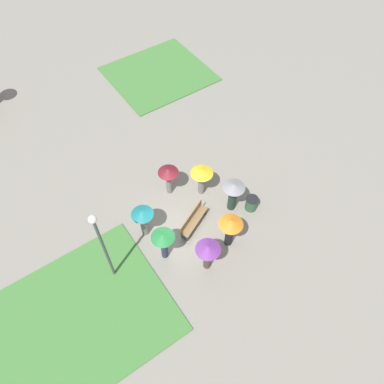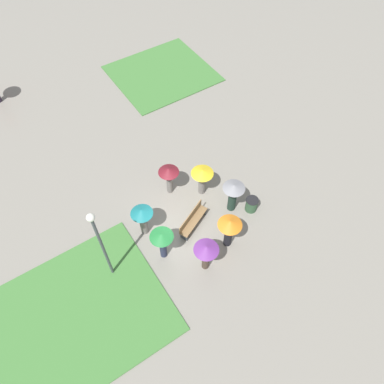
{
  "view_description": "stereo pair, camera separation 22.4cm",
  "coord_description": "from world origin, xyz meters",
  "px_view_note": "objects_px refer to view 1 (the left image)",
  "views": [
    {
      "loc": [
        -4.82,
        -8.04,
        15.53
      ],
      "look_at": [
        1.16,
        0.65,
        1.08
      ],
      "focal_mm": 35.0,
      "sensor_mm": 36.0,
      "label": 1
    },
    {
      "loc": [
        -4.64,
        -8.16,
        15.53
      ],
      "look_at": [
        1.16,
        0.65,
        1.08
      ],
      "focal_mm": 35.0,
      "sensor_mm": 36.0,
      "label": 2
    }
  ],
  "objects_px": {
    "crowd_person_teal": "(143,217)",
    "crowd_person_green": "(163,240)",
    "crowd_person_yellow": "(202,176)",
    "crowd_person_maroon": "(168,174)",
    "crowd_person_purple": "(208,252)",
    "crowd_person_orange": "(230,227)",
    "lamp_post": "(101,241)",
    "crowd_person_grey": "(233,192)",
    "park_bench": "(193,220)",
    "trash_bin": "(251,203)"
  },
  "relations": [
    {
      "from": "lamp_post",
      "to": "crowd_person_maroon",
      "type": "bearing_deg",
      "value": 28.67
    },
    {
      "from": "lamp_post",
      "to": "crowd_person_grey",
      "type": "xyz_separation_m",
      "value": [
        6.46,
        -0.12,
        -1.74
      ]
    },
    {
      "from": "crowd_person_green",
      "to": "crowd_person_orange",
      "type": "relative_size",
      "value": 0.98
    },
    {
      "from": "lamp_post",
      "to": "crowd_person_yellow",
      "type": "height_order",
      "value": "lamp_post"
    },
    {
      "from": "crowd_person_yellow",
      "to": "crowd_person_maroon",
      "type": "height_order",
      "value": "crowd_person_maroon"
    },
    {
      "from": "crowd_person_teal",
      "to": "crowd_person_grey",
      "type": "distance_m",
      "value": 4.39
    },
    {
      "from": "crowd_person_teal",
      "to": "crowd_person_maroon",
      "type": "height_order",
      "value": "crowd_person_maroon"
    },
    {
      "from": "park_bench",
      "to": "crowd_person_purple",
      "type": "relative_size",
      "value": 1.04
    },
    {
      "from": "crowd_person_yellow",
      "to": "crowd_person_purple",
      "type": "bearing_deg",
      "value": 83.99
    },
    {
      "from": "trash_bin",
      "to": "crowd_person_yellow",
      "type": "relative_size",
      "value": 0.45
    },
    {
      "from": "crowd_person_grey",
      "to": "crowd_person_maroon",
      "type": "height_order",
      "value": "crowd_person_grey"
    },
    {
      "from": "park_bench",
      "to": "crowd_person_orange",
      "type": "relative_size",
      "value": 0.98
    },
    {
      "from": "crowd_person_grey",
      "to": "lamp_post",
      "type": "bearing_deg",
      "value": 138.32
    },
    {
      "from": "crowd_person_teal",
      "to": "crowd_person_maroon",
      "type": "xyz_separation_m",
      "value": [
        2.23,
        1.36,
        0.12
      ]
    },
    {
      "from": "lamp_post",
      "to": "crowd_person_green",
      "type": "distance_m",
      "value": 2.88
    },
    {
      "from": "crowd_person_grey",
      "to": "crowd_person_maroon",
      "type": "distance_m",
      "value": 3.25
    },
    {
      "from": "crowd_person_maroon",
      "to": "trash_bin",
      "type": "bearing_deg",
      "value": 155.56
    },
    {
      "from": "crowd_person_purple",
      "to": "crowd_person_orange",
      "type": "relative_size",
      "value": 0.95
    },
    {
      "from": "trash_bin",
      "to": "crowd_person_grey",
      "type": "xyz_separation_m",
      "value": [
        -0.77,
        0.59,
        0.87
      ]
    },
    {
      "from": "trash_bin",
      "to": "crowd_person_orange",
      "type": "bearing_deg",
      "value": -157.0
    },
    {
      "from": "lamp_post",
      "to": "crowd_person_orange",
      "type": "xyz_separation_m",
      "value": [
        5.11,
        -1.61,
        -1.6
      ]
    },
    {
      "from": "park_bench",
      "to": "crowd_person_purple",
      "type": "bearing_deg",
      "value": -133.29
    },
    {
      "from": "crowd_person_maroon",
      "to": "crowd_person_grey",
      "type": "bearing_deg",
      "value": 152.18
    },
    {
      "from": "crowd_person_maroon",
      "to": "crowd_person_teal",
      "type": "bearing_deg",
      "value": 55.77
    },
    {
      "from": "crowd_person_teal",
      "to": "crowd_person_grey",
      "type": "height_order",
      "value": "crowd_person_grey"
    },
    {
      "from": "crowd_person_orange",
      "to": "crowd_person_maroon",
      "type": "distance_m",
      "value": 4.1
    },
    {
      "from": "lamp_post",
      "to": "crowd_person_purple",
      "type": "bearing_deg",
      "value": -29.04
    },
    {
      "from": "crowd_person_green",
      "to": "crowd_person_purple",
      "type": "bearing_deg",
      "value": -175.81
    },
    {
      "from": "crowd_person_yellow",
      "to": "crowd_person_purple",
      "type": "xyz_separation_m",
      "value": [
        -2.2,
        -3.52,
        0.1
      ]
    },
    {
      "from": "lamp_post",
      "to": "crowd_person_orange",
      "type": "relative_size",
      "value": 2.44
    },
    {
      "from": "lamp_post",
      "to": "trash_bin",
      "type": "xyz_separation_m",
      "value": [
        7.23,
        -0.71,
        -2.61
      ]
    },
    {
      "from": "lamp_post",
      "to": "crowd_person_maroon",
      "type": "height_order",
      "value": "lamp_post"
    },
    {
      "from": "trash_bin",
      "to": "crowd_person_orange",
      "type": "height_order",
      "value": "crowd_person_orange"
    },
    {
      "from": "crowd_person_teal",
      "to": "crowd_person_maroon",
      "type": "relative_size",
      "value": 1.0
    },
    {
      "from": "crowd_person_yellow",
      "to": "crowd_person_maroon",
      "type": "xyz_separation_m",
      "value": [
        -1.34,
        0.92,
        0.12
      ]
    },
    {
      "from": "crowd_person_grey",
      "to": "crowd_person_purple",
      "type": "bearing_deg",
      "value": 172.81
    },
    {
      "from": "crowd_person_purple",
      "to": "crowd_person_orange",
      "type": "xyz_separation_m",
      "value": [
        1.51,
        0.39,
        0.03
      ]
    },
    {
      "from": "park_bench",
      "to": "crowd_person_grey",
      "type": "height_order",
      "value": "crowd_person_grey"
    },
    {
      "from": "crowd_person_grey",
      "to": "crowd_person_orange",
      "type": "distance_m",
      "value": 2.01
    },
    {
      "from": "crowd_person_yellow",
      "to": "crowd_person_maroon",
      "type": "bearing_deg",
      "value": -8.61
    },
    {
      "from": "crowd_person_green",
      "to": "crowd_person_grey",
      "type": "bearing_deg",
      "value": -120.63
    },
    {
      "from": "crowd_person_grey",
      "to": "crowd_person_yellow",
      "type": "bearing_deg",
      "value": 71.12
    },
    {
      "from": "crowd_person_maroon",
      "to": "park_bench",
      "type": "bearing_deg",
      "value": 110.41
    },
    {
      "from": "lamp_post",
      "to": "crowd_person_orange",
      "type": "height_order",
      "value": "lamp_post"
    },
    {
      "from": "crowd_person_grey",
      "to": "crowd_person_orange",
      "type": "bearing_deg",
      "value": -172.68
    },
    {
      "from": "crowd_person_yellow",
      "to": "crowd_person_teal",
      "type": "relative_size",
      "value": 0.95
    },
    {
      "from": "crowd_person_teal",
      "to": "crowd_person_green",
      "type": "height_order",
      "value": "crowd_person_green"
    },
    {
      "from": "crowd_person_green",
      "to": "crowd_person_grey",
      "type": "xyz_separation_m",
      "value": [
        4.12,
        0.38,
        -0.14
      ]
    },
    {
      "from": "park_bench",
      "to": "crowd_person_yellow",
      "type": "distance_m",
      "value": 2.2
    },
    {
      "from": "crowd_person_orange",
      "to": "trash_bin",
      "type": "bearing_deg",
      "value": 118.61
    }
  ]
}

